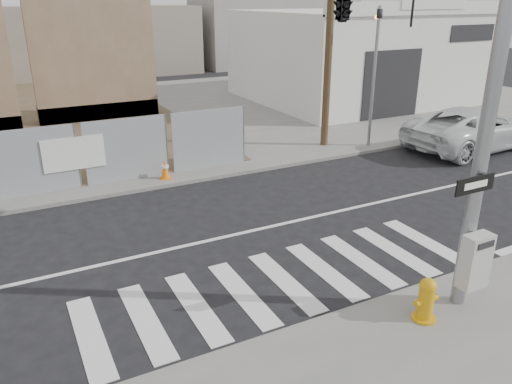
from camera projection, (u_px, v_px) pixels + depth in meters
name	position (u px, v px, depth m)	size (l,w,h in m)	color
ground	(235.00, 235.00, 12.60)	(100.00, 100.00, 0.00)	black
sidewalk_far	(112.00, 120.00, 24.15)	(50.00, 20.00, 0.12)	slate
signal_pole	(383.00, 40.00, 10.23)	(0.96, 5.87, 7.00)	gray
far_signal_pole	(375.00, 58.00, 18.56)	(0.16, 0.20, 5.60)	gray
concrete_wall_right	(93.00, 49.00, 22.79)	(5.50, 1.30, 8.00)	brown
auto_shop	(360.00, 55.00, 28.39)	(12.00, 10.20, 5.95)	silver
utility_pole_right	(331.00, 9.00, 18.03)	(1.60, 0.28, 10.00)	#4F3E25
fire_hydrant	(426.00, 299.00, 8.97)	(0.51, 0.46, 0.84)	#CA8C0B
suv	(473.00, 128.00, 19.49)	(2.71, 5.89, 1.64)	silver
traffic_cone_d	(165.00, 169.00, 16.05)	(0.37, 0.37, 0.63)	orange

